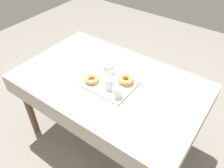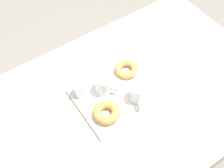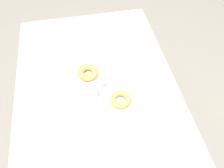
{
  "view_description": "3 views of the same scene",
  "coord_description": "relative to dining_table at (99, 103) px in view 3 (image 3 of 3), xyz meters",
  "views": [
    {
      "loc": [
        -0.86,
        1.14,
        1.96
      ],
      "look_at": [
        -0.08,
        0.07,
        0.82
      ],
      "focal_mm": 36.23,
      "sensor_mm": 36.0,
      "label": 1
    },
    {
      "loc": [
        -0.47,
        -0.58,
        1.95
      ],
      "look_at": [
        -0.03,
        0.07,
        0.83
      ],
      "focal_mm": 44.96,
      "sensor_mm": 36.0,
      "label": 2
    },
    {
      "loc": [
        0.72,
        -0.05,
        1.83
      ],
      "look_at": [
        -0.01,
        0.09,
        0.83
      ],
      "focal_mm": 34.66,
      "sensor_mm": 36.0,
      "label": 3
    }
  ],
  "objects": [
    {
      "name": "serving_tray",
      "position": [
        -0.03,
        0.03,
        0.11
      ],
      "size": [
        0.4,
        0.33,
        0.02
      ],
      "primitive_type": "cube",
      "color": "white",
      "rests_on": "dining_table"
    },
    {
      "name": "dining_table",
      "position": [
        0.0,
        0.0,
        0.0
      ],
      "size": [
        1.55,
        0.97,
        0.77
      ],
      "color": "beige",
      "rests_on": "ground"
    },
    {
      "name": "sugar_donut_left",
      "position": [
        0.09,
        0.12,
        0.14
      ],
      "size": [
        0.12,
        0.12,
        0.04
      ],
      "primitive_type": "torus",
      "color": "tan",
      "rests_on": "donut_plate_left"
    },
    {
      "name": "paper_napkin",
      "position": [
        -0.32,
        0.09,
        0.1
      ],
      "size": [
        0.13,
        0.11,
        0.01
      ],
      "primitive_type": "cube",
      "rotation": [
        0.0,
        0.0,
        -0.04
      ],
      "color": "white",
      "rests_on": "dining_table"
    },
    {
      "name": "ground_plane",
      "position": [
        0.0,
        0.0,
        -0.67
      ],
      "size": [
        6.0,
        6.0,
        0.0
      ],
      "primitive_type": "plane",
      "color": "gray"
    },
    {
      "name": "tea_mug_left",
      "position": [
        -0.07,
        0.09,
        0.16
      ],
      "size": [
        0.09,
        0.11,
        0.1
      ],
      "color": "white",
      "rests_on": "serving_tray"
    },
    {
      "name": "water_glass_near",
      "position": [
        -0.17,
        0.13,
        0.15
      ],
      "size": [
        0.07,
        0.07,
        0.08
      ],
      "color": "white",
      "rests_on": "serving_tray"
    },
    {
      "name": "donut_plate_left",
      "position": [
        0.09,
        0.12,
        0.12
      ],
      "size": [
        0.13,
        0.13,
        0.01
      ],
      "primitive_type": "cylinder",
      "color": "white",
      "rests_on": "serving_tray"
    },
    {
      "name": "sugar_donut_right",
      "position": [
        -0.14,
        -0.04,
        0.15
      ],
      "size": [
        0.13,
        0.13,
        0.04
      ],
      "primitive_type": "torus",
      "color": "tan",
      "rests_on": "donut_plate_right"
    },
    {
      "name": "donut_plate_right",
      "position": [
        -0.14,
        -0.04,
        0.12
      ],
      "size": [
        0.13,
        0.13,
        0.01
      ],
      "primitive_type": "cylinder",
      "color": "white",
      "rests_on": "serving_tray"
    },
    {
      "name": "tea_mug_right",
      "position": [
        0.04,
        -0.05,
        0.16
      ],
      "size": [
        0.08,
        0.12,
        0.1
      ],
      "color": "white",
      "rests_on": "serving_tray"
    }
  ]
}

